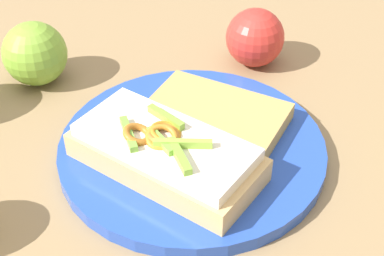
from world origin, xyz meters
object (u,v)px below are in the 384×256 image
object	(u,v)px
plate	(192,149)
sandwich	(165,152)
apple_0	(35,54)
apple_1	(255,38)
bread_slice_side	(216,115)

from	to	relation	value
plate	sandwich	xyz separation A→B (m)	(-0.02, -0.04, 0.03)
apple_0	apple_1	size ratio (longest dim) A/B	1.05
plate	apple_0	bearing A→B (deg)	153.50
plate	apple_0	world-z (taller)	apple_0
plate	sandwich	distance (m)	0.05
sandwich	apple_1	bearing A→B (deg)	-80.90
bread_slice_side	apple_1	xyz separation A→B (m)	(0.03, 0.15, 0.01)
plate	apple_1	xyz separation A→B (m)	(0.05, 0.19, 0.03)
sandwich	plate	bearing A→B (deg)	-90.19
sandwich	apple_0	size ratio (longest dim) A/B	2.66
sandwich	bread_slice_side	bearing A→B (deg)	-90.09
plate	apple_0	xyz separation A→B (m)	(-0.21, 0.10, 0.03)
bread_slice_side	sandwich	bearing A→B (deg)	82.03
apple_1	plate	bearing A→B (deg)	-104.27
apple_1	apple_0	bearing A→B (deg)	-161.62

